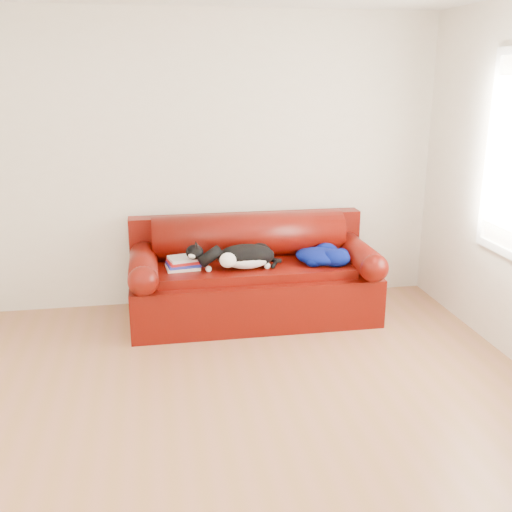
{
  "coord_description": "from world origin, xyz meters",
  "views": [
    {
      "loc": [
        -0.35,
        -3.35,
        2.06
      ],
      "look_at": [
        0.48,
        1.35,
        0.6
      ],
      "focal_mm": 42.0,
      "sensor_mm": 36.0,
      "label": 1
    }
  ],
  "objects_px": {
    "sofa_base": "(253,291)",
    "book_stack": "(184,263)",
    "blanket": "(322,255)",
    "cat": "(245,257)"
  },
  "relations": [
    {
      "from": "book_stack",
      "to": "cat",
      "type": "xyz_separation_m",
      "value": [
        0.51,
        -0.08,
        0.05
      ]
    },
    {
      "from": "sofa_base",
      "to": "blanket",
      "type": "bearing_deg",
      "value": -9.07
    },
    {
      "from": "sofa_base",
      "to": "blanket",
      "type": "relative_size",
      "value": 4.03
    },
    {
      "from": "sofa_base",
      "to": "book_stack",
      "type": "height_order",
      "value": "book_stack"
    },
    {
      "from": "sofa_base",
      "to": "blanket",
      "type": "height_order",
      "value": "blanket"
    },
    {
      "from": "blanket",
      "to": "book_stack",
      "type": "bearing_deg",
      "value": 178.02
    },
    {
      "from": "sofa_base",
      "to": "book_stack",
      "type": "distance_m",
      "value": 0.68
    },
    {
      "from": "book_stack",
      "to": "blanket",
      "type": "xyz_separation_m",
      "value": [
        1.18,
        -0.04,
        0.02
      ]
    },
    {
      "from": "cat",
      "to": "blanket",
      "type": "height_order",
      "value": "cat"
    },
    {
      "from": "book_stack",
      "to": "cat",
      "type": "relative_size",
      "value": 0.41
    }
  ]
}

